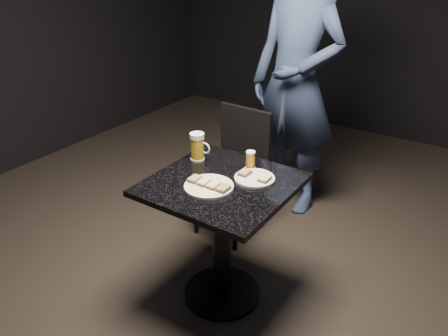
{
  "coord_description": "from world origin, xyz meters",
  "views": [
    {
      "loc": [
        1.1,
        -1.62,
        1.81
      ],
      "look_at": [
        0.0,
        0.02,
        0.82
      ],
      "focal_mm": 35.0,
      "sensor_mm": 36.0,
      "label": 1
    }
  ],
  "objects_px": {
    "plate_small": "(255,178)",
    "table": "(222,221)",
    "plate_large": "(209,186)",
    "patron": "(296,83)",
    "beer_mug": "(198,147)",
    "beer_tumbler": "(250,160)",
    "chair": "(235,164)"
  },
  "relations": [
    {
      "from": "plate_large",
      "to": "chair",
      "type": "xyz_separation_m",
      "value": [
        -0.31,
        0.73,
        -0.26
      ]
    },
    {
      "from": "patron",
      "to": "beer_tumbler",
      "type": "bearing_deg",
      "value": -71.54
    },
    {
      "from": "beer_tumbler",
      "to": "chair",
      "type": "height_order",
      "value": "chair"
    },
    {
      "from": "plate_small",
      "to": "chair",
      "type": "height_order",
      "value": "chair"
    },
    {
      "from": "plate_large",
      "to": "chair",
      "type": "relative_size",
      "value": 0.29
    },
    {
      "from": "plate_small",
      "to": "beer_tumbler",
      "type": "height_order",
      "value": "beer_tumbler"
    },
    {
      "from": "chair",
      "to": "plate_small",
      "type": "bearing_deg",
      "value": -49.6
    },
    {
      "from": "patron",
      "to": "beer_mug",
      "type": "height_order",
      "value": "patron"
    },
    {
      "from": "chair",
      "to": "beer_mug",
      "type": "bearing_deg",
      "value": -82.49
    },
    {
      "from": "plate_small",
      "to": "chair",
      "type": "bearing_deg",
      "value": 130.4
    },
    {
      "from": "plate_large",
      "to": "plate_small",
      "type": "relative_size",
      "value": 1.18
    },
    {
      "from": "beer_mug",
      "to": "chair",
      "type": "bearing_deg",
      "value": 97.51
    },
    {
      "from": "beer_mug",
      "to": "beer_tumbler",
      "type": "distance_m",
      "value": 0.31
    },
    {
      "from": "table",
      "to": "beer_tumbler",
      "type": "xyz_separation_m",
      "value": [
        0.04,
        0.22,
        0.29
      ]
    },
    {
      "from": "plate_small",
      "to": "patron",
      "type": "relative_size",
      "value": 0.11
    },
    {
      "from": "plate_large",
      "to": "table",
      "type": "distance_m",
      "value": 0.26
    },
    {
      "from": "plate_small",
      "to": "beer_tumbler",
      "type": "distance_m",
      "value": 0.14
    },
    {
      "from": "plate_large",
      "to": "patron",
      "type": "distance_m",
      "value": 1.29
    },
    {
      "from": "plate_small",
      "to": "chair",
      "type": "distance_m",
      "value": 0.74
    },
    {
      "from": "plate_large",
      "to": "beer_mug",
      "type": "distance_m",
      "value": 0.34
    },
    {
      "from": "plate_small",
      "to": "patron",
      "type": "distance_m",
      "value": 1.12
    },
    {
      "from": "plate_small",
      "to": "beer_tumbler",
      "type": "relative_size",
      "value": 2.14
    },
    {
      "from": "table",
      "to": "beer_tumbler",
      "type": "relative_size",
      "value": 7.65
    },
    {
      "from": "plate_small",
      "to": "table",
      "type": "distance_m",
      "value": 0.3
    },
    {
      "from": "patron",
      "to": "beer_mug",
      "type": "distance_m",
      "value": 1.04
    },
    {
      "from": "beer_mug",
      "to": "plate_small",
      "type": "bearing_deg",
      "value": -4.33
    },
    {
      "from": "plate_small",
      "to": "table",
      "type": "xyz_separation_m",
      "value": [
        -0.13,
        -0.11,
        -0.25
      ]
    },
    {
      "from": "beer_tumbler",
      "to": "chair",
      "type": "distance_m",
      "value": 0.64
    },
    {
      "from": "table",
      "to": "plate_small",
      "type": "bearing_deg",
      "value": 41.68
    },
    {
      "from": "table",
      "to": "beer_mug",
      "type": "height_order",
      "value": "beer_mug"
    },
    {
      "from": "beer_tumbler",
      "to": "beer_mug",
      "type": "bearing_deg",
      "value": -166.23
    },
    {
      "from": "plate_large",
      "to": "plate_small",
      "type": "distance_m",
      "value": 0.25
    }
  ]
}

